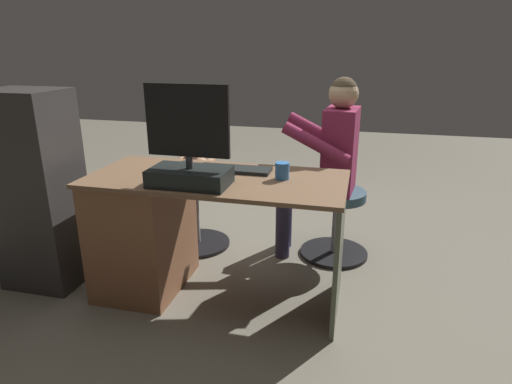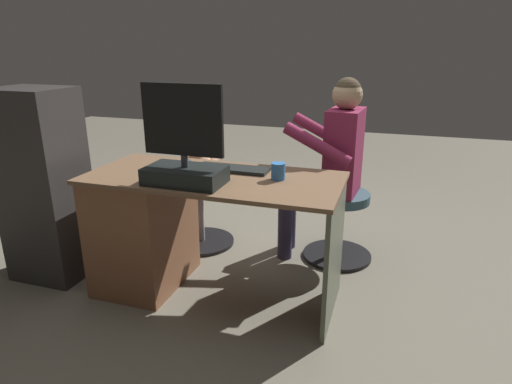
% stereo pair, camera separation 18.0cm
% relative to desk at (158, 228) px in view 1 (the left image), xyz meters
% --- Properties ---
extents(ground_plane, '(10.00, 10.00, 0.00)m').
position_rel_desk_xyz_m(ground_plane, '(-0.37, -0.34, -0.39)').
color(ground_plane, '#6F6959').
extents(desk, '(1.41, 0.64, 0.73)m').
position_rel_desk_xyz_m(desk, '(0.00, 0.00, 0.00)').
color(desk, brown).
rests_on(desk, ground_plane).
extents(monitor, '(0.43, 0.24, 0.51)m').
position_rel_desk_xyz_m(monitor, '(-0.29, 0.16, 0.48)').
color(monitor, black).
rests_on(monitor, desk).
extents(keyboard, '(0.42, 0.14, 0.02)m').
position_rel_desk_xyz_m(keyboard, '(-0.43, -0.14, 0.35)').
color(keyboard, black).
rests_on(keyboard, desk).
extents(computer_mouse, '(0.06, 0.10, 0.04)m').
position_rel_desk_xyz_m(computer_mouse, '(-0.13, -0.16, 0.36)').
color(computer_mouse, '#2C2B2F').
rests_on(computer_mouse, desk).
extents(cup, '(0.08, 0.08, 0.09)m').
position_rel_desk_xyz_m(cup, '(-0.73, -0.05, 0.39)').
color(cup, '#3372BF').
rests_on(cup, desk).
extents(tv_remote, '(0.11, 0.15, 0.02)m').
position_rel_desk_xyz_m(tv_remote, '(-0.05, 0.01, 0.35)').
color(tv_remote, black).
rests_on(tv_remote, desk).
extents(office_chair_teddy, '(0.47, 0.47, 0.47)m').
position_rel_desk_xyz_m(office_chair_teddy, '(-0.00, -0.60, -0.12)').
color(office_chair_teddy, black).
rests_on(office_chair_teddy, ground_plane).
extents(teddy_bear, '(0.27, 0.27, 0.38)m').
position_rel_desk_xyz_m(teddy_bear, '(-0.00, -0.62, 0.25)').
color(teddy_bear, tan).
rests_on(teddy_bear, office_chair_teddy).
extents(visitor_chair, '(0.47, 0.47, 0.47)m').
position_rel_desk_xyz_m(visitor_chair, '(-0.99, -0.69, -0.11)').
color(visitor_chair, black).
rests_on(visitor_chair, ground_plane).
extents(person, '(0.53, 0.51, 1.22)m').
position_rel_desk_xyz_m(person, '(-0.91, -0.68, 0.33)').
color(person, '#882548').
rests_on(person, ground_plane).
extents(equipment_rack, '(0.44, 0.36, 1.18)m').
position_rel_desk_xyz_m(equipment_rack, '(0.71, 0.09, 0.20)').
color(equipment_rack, '#2E2C2B').
rests_on(equipment_rack, ground_plane).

